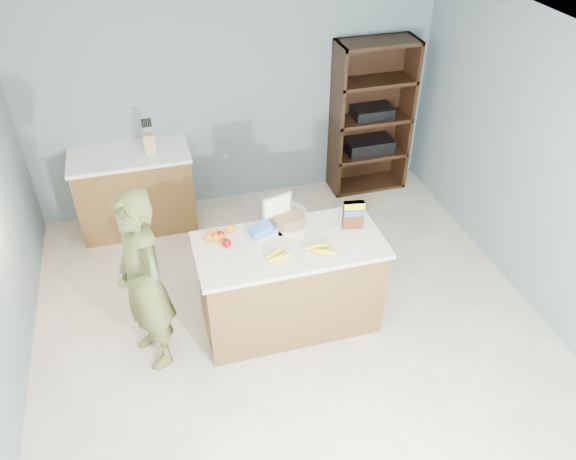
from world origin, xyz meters
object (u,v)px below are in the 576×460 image
object	(u,v)px
counter_peninsula	(290,287)
cereal_box	(353,213)
tv	(276,207)
shelving_unit	(369,119)
person	(143,283)

from	to	relation	value
counter_peninsula	cereal_box	xyz separation A→B (m)	(0.58, 0.07, 0.63)
tv	cereal_box	world-z (taller)	tv
shelving_unit	cereal_box	size ratio (longest dim) A/B	6.97
person	tv	distance (m)	1.26
shelving_unit	tv	world-z (taller)	shelving_unit
person	tv	world-z (taller)	person
person	cereal_box	xyz separation A→B (m)	(1.77, 0.14, 0.24)
person	shelving_unit	bearing A→B (deg)	104.64
counter_peninsula	tv	size ratio (longest dim) A/B	5.53
person	tv	xyz separation A→B (m)	(1.17, 0.38, 0.25)
shelving_unit	cereal_box	bearing A→B (deg)	-116.22
shelving_unit	person	xyz separation A→B (m)	(-2.75, -2.12, -0.05)
tv	cereal_box	xyz separation A→B (m)	(0.60, -0.25, -0.01)
shelving_unit	cereal_box	world-z (taller)	shelving_unit
counter_peninsula	person	size ratio (longest dim) A/B	0.96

